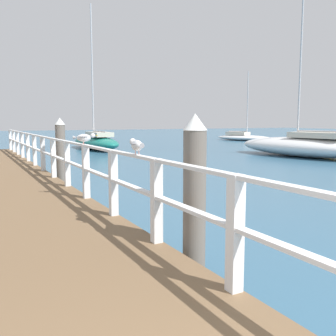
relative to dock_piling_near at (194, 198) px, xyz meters
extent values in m
cube|color=white|center=(-0.38, -1.28, -0.05)|extent=(0.12, 0.12, 1.05)
cube|color=white|center=(-0.38, 0.27, -0.05)|extent=(0.12, 0.12, 1.05)
cube|color=white|center=(-0.38, 1.83, -0.05)|extent=(0.12, 0.12, 1.05)
cube|color=white|center=(-0.38, 3.39, -0.05)|extent=(0.12, 0.12, 1.05)
cube|color=white|center=(-0.38, 4.94, -0.05)|extent=(0.12, 0.12, 1.05)
cube|color=white|center=(-0.38, 6.50, -0.05)|extent=(0.12, 0.12, 1.05)
cube|color=white|center=(-0.38, 8.06, -0.05)|extent=(0.12, 0.12, 1.05)
cube|color=white|center=(-0.38, 9.61, -0.05)|extent=(0.12, 0.12, 1.05)
cube|color=white|center=(-0.38, 11.17, -0.05)|extent=(0.12, 0.12, 1.05)
cube|color=white|center=(-0.38, 12.73, -0.05)|extent=(0.12, 0.12, 1.05)
cube|color=white|center=(-0.38, 14.28, -0.05)|extent=(0.12, 0.12, 1.05)
cube|color=white|center=(-0.38, 15.84, -0.05)|extent=(0.12, 0.12, 1.05)
cube|color=white|center=(-0.38, 17.40, -0.05)|extent=(0.12, 0.12, 1.05)
cube|color=white|center=(-0.38, 7.28, 0.46)|extent=(0.10, 20.23, 0.04)
cube|color=white|center=(-0.38, 7.28, 0.00)|extent=(0.10, 20.23, 0.04)
cylinder|color=#6B6056|center=(0.00, 0.00, -0.11)|extent=(0.28, 0.28, 1.86)
cone|color=white|center=(0.00, 0.00, 0.92)|extent=(0.29, 0.29, 0.20)
cylinder|color=#6B6056|center=(0.00, 7.33, -0.11)|extent=(0.28, 0.28, 1.86)
cone|color=white|center=(0.00, 7.33, 0.92)|extent=(0.29, 0.29, 0.20)
ellipsoid|color=white|center=(-0.38, 0.87, 0.60)|extent=(0.15, 0.29, 0.15)
sphere|color=white|center=(-0.37, 1.05, 0.65)|extent=(0.09, 0.09, 0.09)
cone|color=gold|center=(-0.36, 1.11, 0.65)|extent=(0.03, 0.05, 0.02)
cone|color=#939399|center=(-0.39, 0.70, 0.61)|extent=(0.08, 0.09, 0.07)
ellipsoid|color=#939399|center=(-0.38, 0.87, 0.63)|extent=(0.19, 0.24, 0.04)
cylinder|color=tan|center=(-0.41, 0.86, 0.50)|extent=(0.01, 0.01, 0.05)
cylinder|color=tan|center=(-0.36, 0.86, 0.50)|extent=(0.01, 0.01, 0.05)
ellipsoid|color=white|center=(-0.38, 3.47, 0.60)|extent=(0.31, 0.24, 0.15)
sphere|color=white|center=(-0.22, 3.39, 0.65)|extent=(0.09, 0.09, 0.09)
cone|color=gold|center=(-0.17, 3.36, 0.65)|extent=(0.06, 0.04, 0.02)
cone|color=#939399|center=(-0.53, 3.55, 0.61)|extent=(0.10, 0.10, 0.07)
ellipsoid|color=#939399|center=(-0.38, 3.47, 0.63)|extent=(0.28, 0.26, 0.04)
cylinder|color=tan|center=(-0.38, 3.50, 0.50)|extent=(0.01, 0.01, 0.05)
cylinder|color=tan|center=(-0.40, 3.45, 0.50)|extent=(0.01, 0.01, 0.05)
ellipsoid|color=white|center=(22.16, 26.11, -0.76)|extent=(4.00, 6.48, 0.56)
cylinder|color=#B2B2B7|center=(22.26, 25.82, 2.61)|extent=(0.10, 0.10, 6.18)
cylinder|color=#B2B2B7|center=(21.91, 26.83, -0.13)|extent=(0.77, 2.05, 0.08)
cube|color=beige|center=(21.92, 26.80, -0.33)|extent=(1.84, 2.47, 0.30)
ellipsoid|color=white|center=(14.06, 11.12, -0.51)|extent=(3.93, 8.83, 1.07)
cylinder|color=#B2B2B7|center=(14.01, 11.54, 4.94)|extent=(0.10, 0.10, 9.82)
cylinder|color=#B2B2B7|center=(14.18, 10.05, 0.38)|extent=(0.41, 2.98, 0.08)
cube|color=beige|center=(14.17, 10.10, 0.18)|extent=(2.01, 3.24, 0.30)
ellipsoid|color=#197266|center=(5.55, 21.87, -0.58)|extent=(2.10, 7.39, 0.92)
cylinder|color=#B2B2B7|center=(5.55, 22.24, 4.34)|extent=(0.10, 0.10, 8.91)
cylinder|color=#B2B2B7|center=(5.55, 20.94, 0.23)|extent=(0.09, 2.58, 0.08)
cube|color=beige|center=(5.55, 20.98, 0.03)|extent=(1.17, 2.66, 0.30)
cylinder|color=#B2B2B7|center=(22.87, 16.63, -0.08)|extent=(0.78, 2.01, 0.08)
cube|color=beige|center=(22.88, 16.60, -0.28)|extent=(1.73, 2.40, 0.30)
camera|label=1|loc=(-2.42, -3.86, 0.94)|focal=40.62mm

